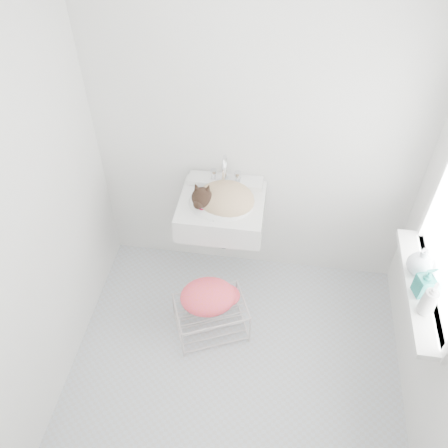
# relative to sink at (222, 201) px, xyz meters

# --- Properties ---
(floor) EXTENTS (2.20, 2.00, 0.02)m
(floor) POSITION_rel_sink_xyz_m (0.19, -0.74, -0.85)
(floor) COLOR #AAB2BA
(floor) RESTS_ON ground
(back_wall) EXTENTS (2.20, 0.02, 2.50)m
(back_wall) POSITION_rel_sink_xyz_m (0.19, 0.26, 0.40)
(back_wall) COLOR white
(back_wall) RESTS_ON ground
(left_wall) EXTENTS (0.02, 2.00, 2.50)m
(left_wall) POSITION_rel_sink_xyz_m (-0.91, -0.74, 0.40)
(left_wall) COLOR white
(left_wall) RESTS_ON ground
(windowsill) EXTENTS (0.16, 0.88, 0.04)m
(windowsill) POSITION_rel_sink_xyz_m (1.20, -0.54, -0.02)
(windowsill) COLOR white
(windowsill) RESTS_ON right_wall
(sink) EXTENTS (0.56, 0.49, 0.23)m
(sink) POSITION_rel_sink_xyz_m (0.00, 0.00, 0.00)
(sink) COLOR silver
(sink) RESTS_ON back_wall
(faucet) EXTENTS (0.21, 0.14, 0.21)m
(faucet) POSITION_rel_sink_xyz_m (0.00, 0.18, 0.14)
(faucet) COLOR silver
(faucet) RESTS_ON sink
(cat) EXTENTS (0.41, 0.33, 0.25)m
(cat) POSITION_rel_sink_xyz_m (0.01, -0.02, 0.04)
(cat) COLOR tan
(cat) RESTS_ON sink
(wire_rack) EXTENTS (0.56, 0.49, 0.28)m
(wire_rack) POSITION_rel_sink_xyz_m (-0.01, -0.44, -0.70)
(wire_rack) COLOR beige
(wire_rack) RESTS_ON floor
(towel) EXTENTS (0.43, 0.35, 0.16)m
(towel) POSITION_rel_sink_xyz_m (-0.03, -0.43, -0.54)
(towel) COLOR #F75800
(towel) RESTS_ON wire_rack
(bottle_a) EXTENTS (0.10, 0.10, 0.19)m
(bottle_a) POSITION_rel_sink_xyz_m (1.19, -0.71, 0.00)
(bottle_a) COLOR silver
(bottle_a) RESTS_ON windowsill
(bottle_b) EXTENTS (0.11, 0.11, 0.19)m
(bottle_b) POSITION_rel_sink_xyz_m (1.19, -0.59, 0.00)
(bottle_b) COLOR #19746A
(bottle_b) RESTS_ON windowsill
(bottle_c) EXTENTS (0.20, 0.20, 0.19)m
(bottle_c) POSITION_rel_sink_xyz_m (1.19, -0.43, 0.00)
(bottle_c) COLOR white
(bottle_c) RESTS_ON windowsill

